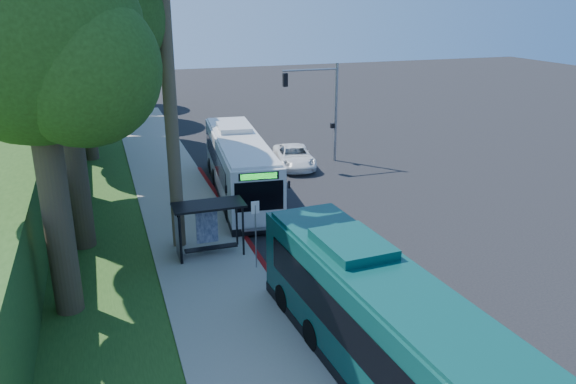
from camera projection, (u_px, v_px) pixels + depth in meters
name	position (u px, v px, depth m)	size (l,w,h in m)	color
ground	(327.00, 215.00, 30.62)	(140.00, 140.00, 0.00)	black
sidewalk	(193.00, 231.00, 28.36)	(4.50, 70.00, 0.12)	gray
red_curb	(259.00, 257.00, 25.49)	(0.25, 30.00, 0.13)	maroon
grass_verge	(75.00, 211.00, 31.09)	(8.00, 70.00, 0.06)	#234719
bus_shelter	(203.00, 219.00, 25.25)	(3.20, 1.51, 2.55)	black
stop_sign_pole	(256.00, 225.00, 23.81)	(0.35, 0.06, 3.17)	gray
traffic_signal_pole	(323.00, 101.00, 39.27)	(4.10, 0.30, 7.00)	gray
tree_2	(76.00, 10.00, 37.84)	(8.82, 8.40, 15.12)	#382B1E
tree_4	(85.00, 15.00, 52.55)	(8.40, 8.00, 14.14)	#382B1E
tree_5	(96.00, 21.00, 60.25)	(7.35, 7.00, 12.86)	#382B1E
tree_6	(36.00, 47.00, 18.11)	(7.56, 7.20, 13.74)	#382B1E
white_bus	(239.00, 165.00, 33.27)	(4.05, 13.13, 3.85)	silver
teal_bus	(383.00, 325.00, 16.85)	(3.56, 13.22, 3.90)	#0B3D39
pickup	(294.00, 156.00, 39.31)	(2.43, 5.27, 1.46)	white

